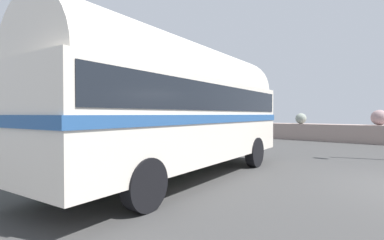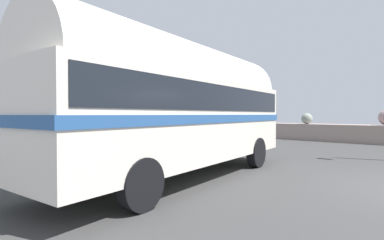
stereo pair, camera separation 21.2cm
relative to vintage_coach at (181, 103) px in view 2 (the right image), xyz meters
The scene contains 2 objects.
vintage_coach is the anchor object (origin of this frame).
second_coach 5.50m from the vintage_coach, 168.74° to the left, with size 2.57×8.62×3.70m.
Camera 2 is at (0.30, -8.13, 1.74)m, focal length 26.95 mm.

